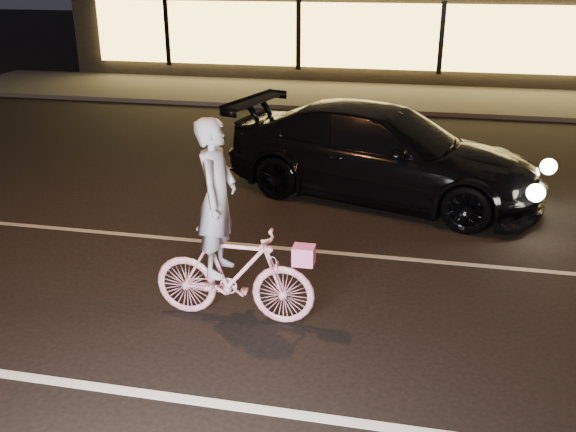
# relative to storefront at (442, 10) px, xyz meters

# --- Properties ---
(ground) EXTENTS (90.00, 90.00, 0.00)m
(ground) POSITION_rel_storefront_xyz_m (0.00, -18.97, -2.15)
(ground) COLOR black
(ground) RESTS_ON ground
(lane_stripe_far) EXTENTS (60.00, 0.10, 0.01)m
(lane_stripe_far) POSITION_rel_storefront_xyz_m (0.00, -16.97, -2.14)
(lane_stripe_far) COLOR gray
(lane_stripe_far) RESTS_ON ground
(sidewalk) EXTENTS (30.00, 4.00, 0.12)m
(sidewalk) POSITION_rel_storefront_xyz_m (0.00, -5.97, -2.09)
(sidewalk) COLOR #383533
(sidewalk) RESTS_ON ground
(storefront) EXTENTS (25.40, 8.42, 4.20)m
(storefront) POSITION_rel_storefront_xyz_m (0.00, 0.00, 0.00)
(storefront) COLOR black
(storefront) RESTS_ON ground
(cyclist) EXTENTS (1.85, 0.64, 2.33)m
(cyclist) POSITION_rel_storefront_xyz_m (-2.37, -18.94, -1.32)
(cyclist) COLOR #D6295B
(cyclist) RESTS_ON ground
(sedan) EXTENTS (5.76, 3.55, 1.56)m
(sedan) POSITION_rel_storefront_xyz_m (-1.01, -14.48, -1.37)
(sedan) COLOR black
(sedan) RESTS_ON ground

